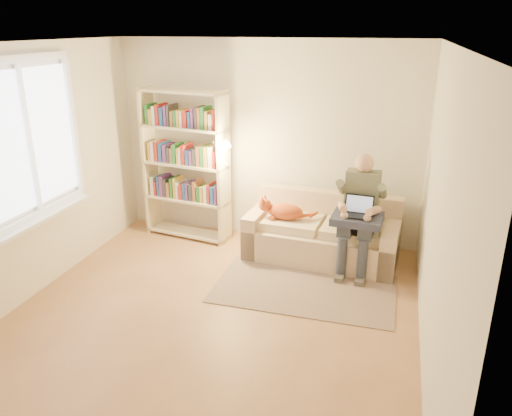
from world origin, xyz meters
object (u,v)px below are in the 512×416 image
(cat, at_px, (286,211))
(laptop, at_px, (357,210))
(sofa, at_px, (322,236))
(person, at_px, (360,207))
(bookshelf, at_px, (185,158))

(cat, relative_size, laptop, 2.00)
(laptop, bearing_deg, cat, 170.17)
(sofa, bearing_deg, person, -17.83)
(cat, xyz_separation_m, bookshelf, (-1.41, 0.24, 0.50))
(bookshelf, bearing_deg, person, 0.51)
(person, bearing_deg, laptop, -96.43)
(sofa, bearing_deg, cat, -165.27)
(laptop, height_order, bookshelf, bookshelf)
(cat, bearing_deg, bookshelf, 174.24)
(sofa, distance_m, person, 0.68)
(sofa, xyz_separation_m, person, (0.44, -0.18, 0.48))
(person, height_order, cat, person)
(cat, xyz_separation_m, laptop, (0.87, -0.22, 0.18))
(person, bearing_deg, bookshelf, 175.79)
(sofa, distance_m, bookshelf, 2.04)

